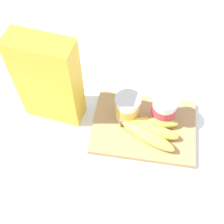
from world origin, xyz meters
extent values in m
plane|color=white|center=(0.00, 0.00, 0.00)|extent=(2.40, 2.40, 0.00)
cube|color=tan|center=(0.00, 0.00, 0.01)|extent=(0.30, 0.22, 0.02)
cube|color=yellow|center=(-0.27, 0.02, 0.15)|extent=(0.18, 0.09, 0.29)
cylinder|color=white|center=(-0.05, 0.02, 0.06)|extent=(0.07, 0.07, 0.08)
cylinder|color=gold|center=(-0.05, 0.02, 0.06)|extent=(0.07, 0.07, 0.04)
cylinder|color=silver|center=(-0.05, 0.02, 0.10)|extent=(0.07, 0.07, 0.00)
cylinder|color=white|center=(0.05, 0.04, 0.06)|extent=(0.07, 0.07, 0.09)
cylinder|color=#DB384C|center=(0.05, 0.04, 0.06)|extent=(0.07, 0.07, 0.04)
cylinder|color=silver|center=(0.05, 0.04, 0.11)|extent=(0.08, 0.08, 0.00)
ellipsoid|color=#E6CB50|center=(0.01, -0.04, 0.04)|extent=(0.17, 0.11, 0.04)
ellipsoid|color=#E6CB50|center=(0.02, -0.02, 0.04)|extent=(0.17, 0.07, 0.04)
ellipsoid|color=#E6CB50|center=(0.02, 0.00, 0.03)|extent=(0.16, 0.05, 0.03)
cylinder|color=brown|center=(-0.06, -0.01, 0.03)|extent=(0.01, 0.01, 0.02)
camera|label=1|loc=(-0.03, -0.46, 0.77)|focal=47.27mm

